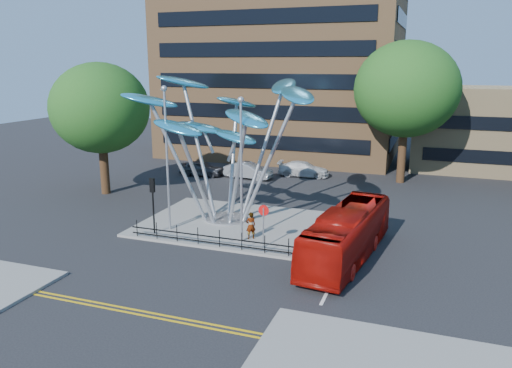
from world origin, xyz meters
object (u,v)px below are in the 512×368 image
at_px(pedestrian, 251,226).
at_px(parked_car_left, 201,168).
at_px(parked_car_right, 304,169).
at_px(leaf_sculpture, 225,117).
at_px(red_bus, 347,234).
at_px(tree_right, 406,89).
at_px(tree_left, 100,108).
at_px(street_lamp_right, 241,157).
at_px(traffic_light_island, 153,194).
at_px(street_lamp_left, 167,146).
at_px(no_entry_sign_island, 264,219).
at_px(parked_car_mid, 248,171).

bearing_deg(pedestrian, parked_car_left, -92.91).
distance_m(pedestrian, parked_car_right, 17.86).
distance_m(leaf_sculpture, red_bus, 10.98).
height_order(tree_right, red_bus, tree_right).
distance_m(tree_left, street_lamp_right, 16.19).
distance_m(tree_left, traffic_light_island, 12.44).
distance_m(tree_left, street_lamp_left, 11.60).
bearing_deg(no_entry_sign_island, red_bus, 3.40).
height_order(tree_left, street_lamp_left, tree_left).
height_order(tree_left, parked_car_right, tree_left).
xyz_separation_m(red_bus, parked_car_right, (-7.19, 18.58, -0.69)).
relative_size(street_lamp_left, parked_car_right, 1.87).
bearing_deg(leaf_sculpture, traffic_light_island, -125.04).
xyz_separation_m(no_entry_sign_island, red_bus, (4.60, 0.27, -0.44)).
distance_m(street_lamp_right, red_bus, 7.15).
distance_m(street_lamp_left, parked_car_left, 16.43).
distance_m(tree_right, parked_car_right, 11.33).
relative_size(street_lamp_right, parked_car_right, 1.76).
bearing_deg(street_lamp_left, parked_car_mid, 92.20).
relative_size(traffic_light_island, parked_car_mid, 0.77).
xyz_separation_m(no_entry_sign_island, parked_car_left, (-11.59, 15.89, -1.12)).
bearing_deg(street_lamp_right, leaf_sculpture, 124.91).
relative_size(tree_left, parked_car_right, 2.19).
bearing_deg(tree_left, street_lamp_left, -34.38).
height_order(leaf_sculpture, pedestrian, leaf_sculpture).
xyz_separation_m(traffic_light_island, pedestrian, (5.85, 1.08, -1.65)).
bearing_deg(red_bus, leaf_sculpture, 162.67).
xyz_separation_m(traffic_light_island, parked_car_left, (-4.59, 15.91, -1.92)).
bearing_deg(red_bus, pedestrian, 179.07).
distance_m(no_entry_sign_island, parked_car_right, 19.07).
xyz_separation_m(leaf_sculpture, street_lamp_right, (2.57, -3.68, -1.78)).
bearing_deg(parked_car_mid, street_lamp_left, -172.78).
relative_size(street_lamp_right, red_bus, 0.84).
height_order(street_lamp_right, parked_car_left, street_lamp_right).
height_order(leaf_sculpture, parked_car_mid, leaf_sculpture).
bearing_deg(street_lamp_left, traffic_light_island, -116.57).
bearing_deg(traffic_light_island, parked_car_right, 76.85).
distance_m(red_bus, parked_car_left, 22.51).
relative_size(leaf_sculpture, no_entry_sign_island, 5.19).
bearing_deg(pedestrian, street_lamp_right, 20.88).
height_order(street_lamp_left, street_lamp_right, street_lamp_left).
xyz_separation_m(tree_right, tree_left, (-22.00, -12.00, -1.24)).
xyz_separation_m(leaf_sculpture, no_entry_sign_island, (4.07, -4.16, -5.06)).
bearing_deg(red_bus, parked_car_right, 118.00).
bearing_deg(parked_car_mid, parked_car_right, -55.71).
xyz_separation_m(street_lamp_left, street_lamp_right, (5.00, -0.50, -0.26)).
relative_size(tree_right, traffic_light_island, 3.54).
xyz_separation_m(leaf_sculpture, red_bus, (8.67, -3.89, -5.49)).
height_order(street_lamp_right, parked_car_mid, street_lamp_right).
xyz_separation_m(tree_left, street_lamp_left, (9.50, -6.50, -1.44)).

